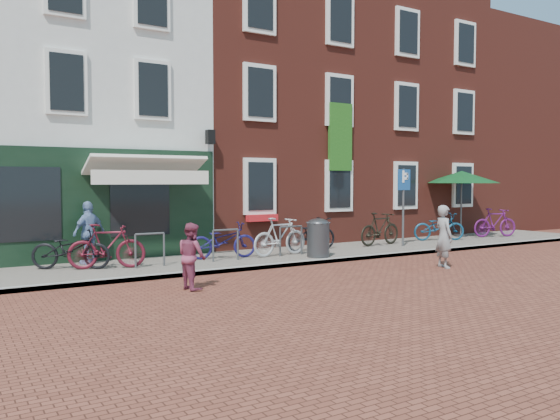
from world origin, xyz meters
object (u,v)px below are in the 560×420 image
bicycle_2 (223,241)px  bicycle_6 (439,227)px  cafe_person (89,233)px  parasol (462,175)px  bicycle_5 (380,229)px  bicycle_7 (495,223)px  bicycle_1 (107,246)px  boy (192,256)px  woman (444,236)px  bicycle_0 (71,249)px  bicycle_4 (311,234)px  parking_sign (404,193)px  bicycle_3 (280,237)px  litter_bin (318,236)px

bicycle_2 → bicycle_6: bearing=-79.1°
cafe_person → parasol: bearing=151.8°
bicycle_6 → bicycle_5: bearing=114.8°
parasol → bicycle_7: 2.13m
bicycle_1 → boy: bearing=-144.9°
woman → bicycle_5: (1.31, 3.81, -0.15)m
bicycle_0 → bicycle_6: 12.14m
cafe_person → bicycle_4: cafe_person is taller
parking_sign → bicycle_5: size_ratio=1.39×
boy → bicycle_4: (5.12, 3.23, -0.09)m
bicycle_1 → bicycle_7: (14.04, 0.05, 0.00)m
cafe_person → bicycle_4: 6.29m
parking_sign → bicycle_3: 4.65m
bicycle_7 → bicycle_1: bearing=106.4°
parasol → bicycle_6: size_ratio=1.51×
bicycle_0 → woman: bearing=-86.8°
parasol → bicycle_5: size_ratio=1.56×
bicycle_5 → bicycle_6: bearing=-95.7°
bicycle_2 → bicycle_6: size_ratio=1.00×
litter_bin → parasol: size_ratio=0.41×
parking_sign → boy: bearing=-162.5°
litter_bin → boy: 4.85m
bicycle_2 → woman: bearing=-121.1°
bicycle_1 → bicycle_6: bearing=-71.8°
litter_bin → woman: (1.95, -2.64, 0.11)m
cafe_person → bicycle_6: (11.58, -0.69, -0.30)m
parasol → woman: parasol is taller
litter_bin → bicycle_4: (0.67, 1.29, -0.10)m
bicycle_1 → bicycle_6: 11.41m
bicycle_0 → bicycle_4: same height
bicycle_1 → bicycle_2: 3.08m
bicycle_3 → bicycle_5: same height
woman → cafe_person: cafe_person is taller
bicycle_2 → bicycle_6: (8.33, 0.16, 0.00)m
litter_bin → parking_sign: bearing=9.7°
parking_sign → woman: 3.87m
boy → bicycle_6: 10.92m
cafe_person → bicycle_6: size_ratio=0.86×
bicycle_0 → bicycle_2: size_ratio=1.00×
bicycle_3 → bicycle_6: 6.78m
woman → bicycle_6: woman is taller
boy → bicycle_1: boy is taller
boy → bicycle_7: bearing=-84.0°
woman → cafe_person: size_ratio=1.00×
bicycle_3 → bicycle_7: 9.41m
bicycle_2 → bicycle_3: bearing=-92.6°
parasol → cafe_person: (-13.37, 0.12, -1.51)m
cafe_person → bicycle_0: bearing=21.4°
parasol → bicycle_7: size_ratio=1.56×
bicycle_3 → bicycle_5: size_ratio=1.00×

